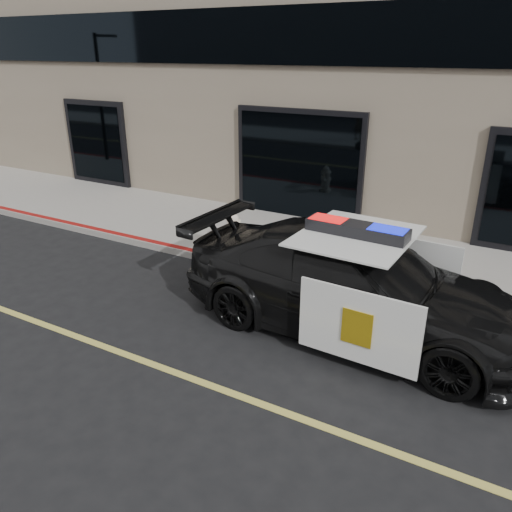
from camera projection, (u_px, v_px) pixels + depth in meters
The scene contains 4 objects.
ground at pixel (157, 366), 7.18m from camera, with size 120.00×120.00×0.00m, color black.
sidewalk_n at pixel (305, 245), 11.38m from camera, with size 60.00×3.50×0.15m, color gray.
police_car at pixel (352, 284), 7.83m from camera, with size 2.82×5.74×1.81m.
fire_hydrant at pixel (234, 232), 10.90m from camera, with size 0.36×0.50×0.79m.
Camera 1 is at (4.18, -4.56, 4.23)m, focal length 35.00 mm.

